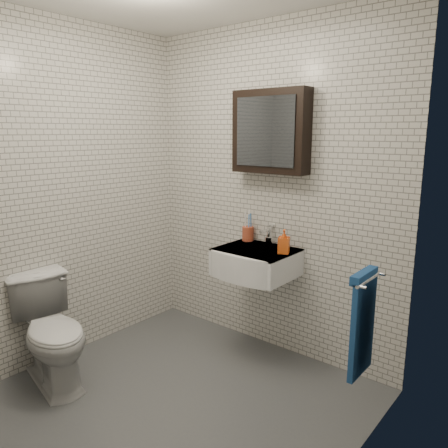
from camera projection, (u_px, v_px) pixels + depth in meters
The scene contains 9 objects.
ground at pixel (180, 397), 2.85m from camera, with size 2.20×2.00×0.01m, color #515559.
room_shell at pixel (174, 173), 2.55m from camera, with size 2.22×2.02×2.51m.
washbasin at pixel (253, 262), 3.22m from camera, with size 0.55×0.50×0.20m.
faucet at pixel (268, 236), 3.33m from camera, with size 0.06×0.20×0.15m.
mirror_cabinet at pixel (270, 132), 3.17m from camera, with size 0.60×0.15×0.60m.
towel_rail at pixel (363, 319), 2.32m from camera, with size 0.09×0.30×0.58m.
toothbrush_cup at pixel (248, 233), 3.47m from camera, with size 0.12×0.12×0.25m.
soap_bottle at pixel (284, 241), 3.10m from camera, with size 0.08×0.08×0.17m, color orange.
toilet at pixel (52, 332), 2.96m from camera, with size 0.41×0.72×0.74m, color silver.
Camera 1 is at (1.85, -1.79, 1.70)m, focal length 35.00 mm.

